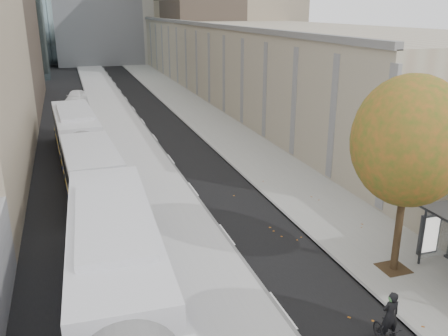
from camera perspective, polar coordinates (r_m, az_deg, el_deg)
name	(u,v)px	position (r m, az deg, el deg)	size (l,w,h in m)	color
bus_platform	(128,142)	(36.98, -11.46, 3.08)	(4.25, 150.00, 0.15)	#B3B3B3
sidewalk	(227,134)	(38.68, 0.39, 4.08)	(4.75, 150.00, 0.08)	gray
building_tan	(238,51)	(68.80, 1.69, 13.85)	(18.00, 92.00, 8.00)	#9F907B
tree_c	(410,142)	(18.25, 21.44, 2.98)	(4.20, 4.20, 7.28)	#301F16
bus_far	(81,146)	(30.96, -16.78, 2.56)	(3.53, 17.82, 2.95)	silver
cyclist	(389,328)	(15.71, 19.18, -17.73)	(0.58, 1.55, 1.95)	black
distant_car	(76,97)	(54.11, -17.40, 8.18)	(1.67, 4.16, 1.42)	white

